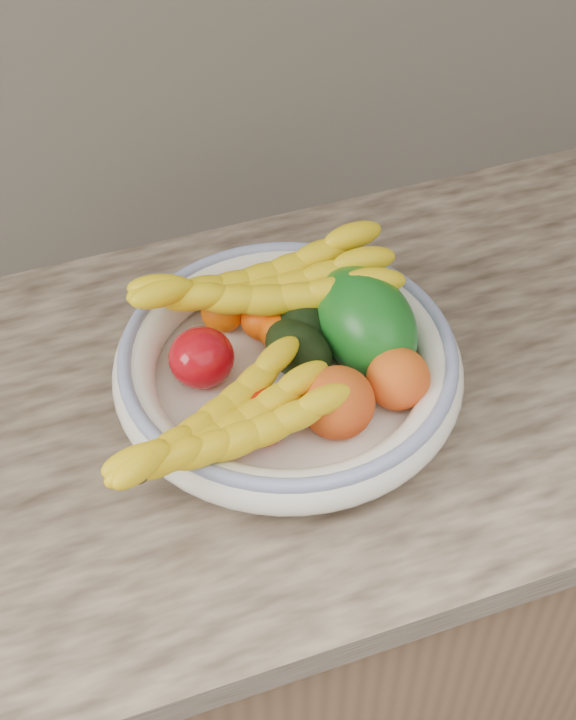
{
  "coord_description": "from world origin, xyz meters",
  "views": [
    {
      "loc": [
        -0.26,
        0.94,
        1.76
      ],
      "look_at": [
        0.0,
        1.66,
        0.96
      ],
      "focal_mm": 50.0,
      "sensor_mm": 36.0,
      "label": 1
    }
  ],
  "objects_px": {
    "green_mango": "(364,322)",
    "banana_bunch_front": "(224,433)",
    "fruit_bowl": "(288,367)",
    "banana_bunch_back": "(264,292)"
  },
  "relations": [
    {
      "from": "fruit_bowl",
      "to": "banana_bunch_back",
      "type": "bearing_deg",
      "value": 89.18
    },
    {
      "from": "green_mango",
      "to": "banana_bunch_front",
      "type": "height_order",
      "value": "green_mango"
    },
    {
      "from": "banana_bunch_back",
      "to": "green_mango",
      "type": "bearing_deg",
      "value": -31.43
    },
    {
      "from": "banana_bunch_front",
      "to": "green_mango",
      "type": "bearing_deg",
      "value": 8.6
    },
    {
      "from": "green_mango",
      "to": "banana_bunch_front",
      "type": "xyz_separation_m",
      "value": [
        -0.2,
        -0.11,
        0.01
      ]
    },
    {
      "from": "fruit_bowl",
      "to": "banana_bunch_front",
      "type": "relative_size",
      "value": 1.37
    },
    {
      "from": "banana_bunch_back",
      "to": "banana_bunch_front",
      "type": "relative_size",
      "value": 1.13
    },
    {
      "from": "fruit_bowl",
      "to": "green_mango",
      "type": "distance_m",
      "value": 0.1
    },
    {
      "from": "fruit_bowl",
      "to": "banana_bunch_back",
      "type": "height_order",
      "value": "banana_bunch_back"
    },
    {
      "from": "green_mango",
      "to": "banana_bunch_front",
      "type": "bearing_deg",
      "value": -161.37
    }
  ]
}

